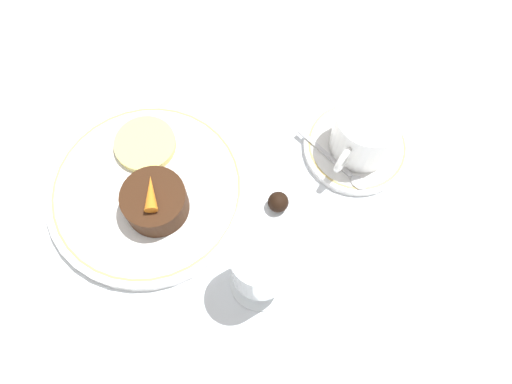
{
  "coord_description": "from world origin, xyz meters",
  "views": [
    {
      "loc": [
        0.12,
        0.24,
        0.56
      ],
      "look_at": [
        -0.06,
        0.1,
        0.04
      ],
      "focal_mm": 35.0,
      "sensor_mm": 36.0,
      "label": 1
    }
  ],
  "objects": [
    {
      "name": "carrot_garnish",
      "position": [
        0.02,
        0.02,
        0.06
      ],
      "size": [
        0.04,
        0.04,
        0.02
      ],
      "color": "orange",
      "rests_on": "dessert_cake"
    },
    {
      "name": "dinner_plate",
      "position": [
        0.01,
        -0.01,
        0.01
      ],
      "size": [
        0.24,
        0.24,
        0.01
      ],
      "color": "white",
      "rests_on": "ground_plane"
    },
    {
      "name": "chocolate_truffle",
      "position": [
        -0.07,
        0.12,
        0.01
      ],
      "size": [
        0.03,
        0.03,
        0.03
      ],
      "color": "black",
      "rests_on": "ground_plane"
    },
    {
      "name": "ground_plane",
      "position": [
        0.0,
        0.0,
        0.0
      ],
      "size": [
        3.0,
        3.0,
        0.0
      ],
      "primitive_type": "plane",
      "color": "white"
    },
    {
      "name": "coffee_cup",
      "position": [
        -0.2,
        0.16,
        0.05
      ],
      "size": [
        0.11,
        0.08,
        0.07
      ],
      "color": "white",
      "rests_on": "saucer"
    },
    {
      "name": "fork",
      "position": [
        0.2,
        0.01,
        0.0
      ],
      "size": [
        0.05,
        0.19,
        0.01
      ],
      "color": "silver",
      "rests_on": "ground_plane"
    },
    {
      "name": "pineapple_slice",
      "position": [
        -0.03,
        -0.05,
        0.02
      ],
      "size": [
        0.08,
        0.08,
        0.01
      ],
      "color": "#EFE075",
      "rests_on": "dinner_plate"
    },
    {
      "name": "wine_glass",
      "position": [
        0.01,
        0.16,
        0.07
      ],
      "size": [
        0.07,
        0.07,
        0.11
      ],
      "color": "silver",
      "rests_on": "ground_plane"
    },
    {
      "name": "saucer",
      "position": [
        -0.19,
        0.16,
        0.01
      ],
      "size": [
        0.13,
        0.13,
        0.01
      ],
      "color": "white",
      "rests_on": "ground_plane"
    },
    {
      "name": "spoon",
      "position": [
        -0.16,
        0.16,
        0.01
      ],
      "size": [
        0.03,
        0.11,
        0.0
      ],
      "color": "silver",
      "rests_on": "saucer"
    },
    {
      "name": "dessert_cake",
      "position": [
        0.02,
        0.02,
        0.03
      ],
      "size": [
        0.07,
        0.07,
        0.04
      ],
      "color": "#381E0F",
      "rests_on": "dinner_plate"
    }
  ]
}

